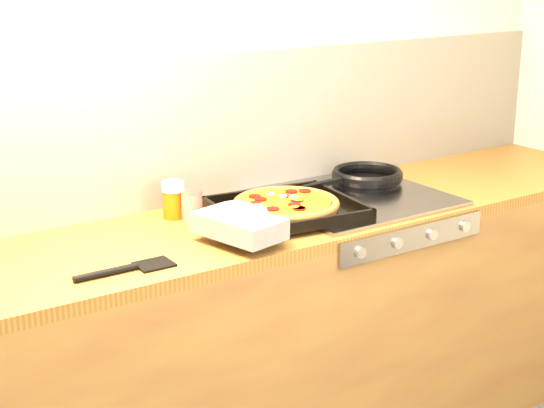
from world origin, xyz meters
TOP-DOWN VIEW (x-y plane):
  - room_shell at (0.00, 1.39)m, footprint 3.20×3.20m
  - counter_run at (0.00, 1.10)m, footprint 3.20×0.62m
  - stovetop at (0.45, 1.10)m, footprint 0.60×0.56m
  - pizza_on_tray at (0.07, 1.03)m, footprint 0.61×0.49m
  - frying_pan at (0.59, 1.20)m, footprint 0.44×0.28m
  - tomato_can at (-0.12, 1.21)m, footprint 0.09×0.09m
  - juice_glass at (-0.16, 1.27)m, footprint 0.09×0.09m
  - wooden_spoon at (0.05, 1.31)m, footprint 0.29×0.11m
  - black_spatula at (-0.48, 0.92)m, footprint 0.28×0.09m

SIDE VIEW (x-z plane):
  - counter_run at x=0.00m, z-range 0.00..0.90m
  - stovetop at x=0.45m, z-range 0.90..0.92m
  - black_spatula at x=-0.48m, z-range 0.90..0.92m
  - wooden_spoon at x=0.05m, z-range 0.90..0.92m
  - frying_pan at x=0.59m, z-range 0.92..0.96m
  - pizza_on_tray at x=0.07m, z-range 0.91..0.98m
  - tomato_can at x=-0.12m, z-range 0.90..1.00m
  - juice_glass at x=-0.16m, z-range 0.90..1.02m
  - room_shell at x=0.00m, z-range -0.45..2.75m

